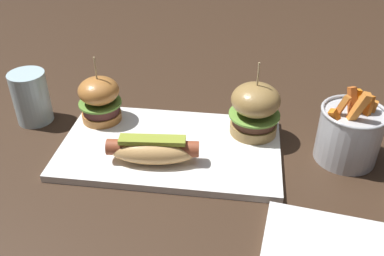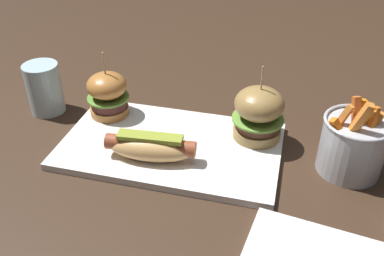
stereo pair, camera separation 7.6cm
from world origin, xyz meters
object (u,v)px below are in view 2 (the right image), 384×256
object	(u,v)px
hot_dog	(150,147)
water_glass	(44,88)
platter_main	(171,146)
slider_left	(108,94)
slider_right	(258,113)
fries_bucket	(353,144)

from	to	relation	value
hot_dog	water_glass	xyz separation A→B (m)	(-0.28, 0.12, 0.01)
platter_main	hot_dog	distance (m)	0.07
slider_left	water_glass	world-z (taller)	slider_left
slider_right	fries_bucket	size ratio (longest dim) A/B	0.97
hot_dog	fries_bucket	bearing A→B (deg)	12.19
slider_left	platter_main	bearing A→B (deg)	-23.99
hot_dog	slider_right	bearing A→B (deg)	33.71
platter_main	fries_bucket	xyz separation A→B (m)	(0.32, 0.02, 0.05)
hot_dog	fries_bucket	distance (m)	0.35
slider_right	fries_bucket	world-z (taller)	slider_right
platter_main	slider_left	bearing A→B (deg)	156.01
slider_left	fries_bucket	bearing A→B (deg)	-5.77
platter_main	fries_bucket	distance (m)	0.32
platter_main	water_glass	distance (m)	0.31
slider_right	water_glass	bearing A→B (deg)	179.22
hot_dog	slider_right	world-z (taller)	slider_right
platter_main	slider_right	bearing A→B (deg)	22.21
slider_left	fries_bucket	xyz separation A→B (m)	(0.47, -0.05, -0.01)
slider_left	hot_dog	bearing A→B (deg)	-42.58
fries_bucket	hot_dog	bearing A→B (deg)	-167.81
hot_dog	slider_left	distance (m)	0.18
hot_dog	fries_bucket	world-z (taller)	fries_bucket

